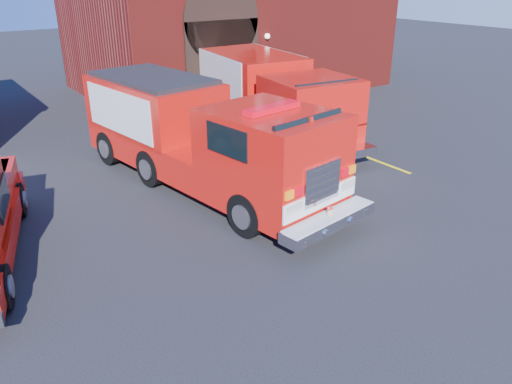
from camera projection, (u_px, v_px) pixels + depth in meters
ground at (229, 223)px, 12.70m from camera, size 100.00×100.00×0.00m
parking_stripe_near at (375, 160)px, 16.88m from camera, size 0.12×3.00×0.01m
parking_stripe_mid at (315, 138)px, 19.11m from camera, size 0.12×3.00×0.01m
parking_stripe_far at (269, 120)px, 21.35m from camera, size 0.12×3.00×0.01m
fire_station at (228, 4)px, 26.13m from camera, size 15.20×10.20×8.45m
fire_engine at (200, 136)px, 14.32m from camera, size 3.94×9.88×2.96m
secondary_truck at (266, 93)px, 18.91m from camera, size 4.04×9.39×2.95m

